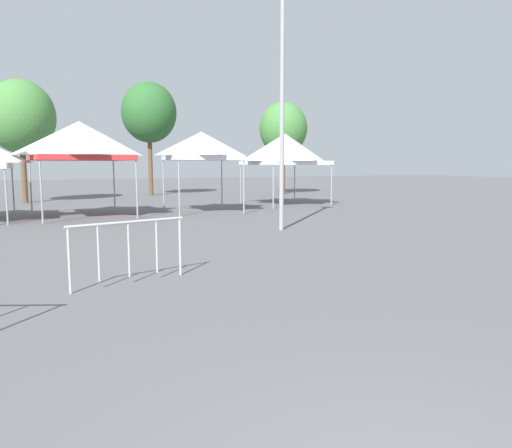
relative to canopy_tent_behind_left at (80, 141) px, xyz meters
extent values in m
cylinder|color=#9E9EA3|center=(-2.59, -1.64, -1.87)|extent=(0.06, 0.06, 2.08)
cylinder|color=#9E9EA3|center=(-2.39, 1.73, -1.87)|extent=(0.06, 0.06, 2.08)
cylinder|color=#9E9EA3|center=(-1.52, -1.75, -1.72)|extent=(0.06, 0.06, 2.37)
cylinder|color=#9E9EA3|center=(1.75, -1.52, -1.72)|extent=(0.06, 0.06, 2.37)
cylinder|color=#9E9EA3|center=(-1.75, 1.52, -1.72)|extent=(0.06, 0.06, 2.37)
cylinder|color=#9E9EA3|center=(1.52, 1.75, -1.72)|extent=(0.06, 0.06, 2.37)
pyramid|color=white|center=(0.00, 0.00, 0.10)|extent=(3.68, 3.68, 1.28)
cube|color=red|center=(0.00, 0.00, -0.64)|extent=(3.65, 3.65, 0.20)
cylinder|color=#9E9EA3|center=(3.36, -1.64, -1.71)|extent=(0.06, 0.06, 2.39)
cylinder|color=#9E9EA3|center=(6.05, -1.79, -1.71)|extent=(0.06, 0.06, 2.39)
cylinder|color=#9E9EA3|center=(3.50, 1.05, -1.71)|extent=(0.06, 0.06, 2.39)
cylinder|color=#9E9EA3|center=(6.19, 0.90, -1.71)|extent=(0.06, 0.06, 2.39)
pyramid|color=white|center=(4.78, -0.37, -0.03)|extent=(2.98, 2.98, 0.98)
cube|color=white|center=(4.78, -0.37, -0.62)|extent=(2.95, 2.95, 0.20)
cylinder|color=#9E9EA3|center=(8.30, -0.17, -1.81)|extent=(0.06, 0.06, 2.20)
cylinder|color=#9E9EA3|center=(11.62, -0.06, -1.81)|extent=(0.06, 0.06, 2.20)
cylinder|color=#9E9EA3|center=(8.18, 3.15, -1.81)|extent=(0.06, 0.06, 2.20)
cylinder|color=#9E9EA3|center=(11.51, 3.26, -1.81)|extent=(0.06, 0.06, 2.20)
pyramid|color=white|center=(9.90, 1.54, -0.03)|extent=(3.61, 3.61, 1.35)
cube|color=white|center=(9.90, 1.54, -0.81)|extent=(3.58, 3.58, 0.20)
cylinder|color=#9E9EA3|center=(5.01, -6.73, 0.61)|extent=(0.14, 0.14, 7.04)
cylinder|color=brown|center=(-1.84, 8.74, -1.35)|extent=(0.28, 0.28, 3.11)
ellipsoid|color=#47843D|center=(-1.84, 8.74, 1.59)|extent=(3.48, 3.48, 3.82)
cylinder|color=brown|center=(5.70, 11.86, -0.93)|extent=(0.28, 0.28, 3.95)
ellipsoid|color=#2D662D|center=(5.70, 11.86, 2.45)|extent=(3.52, 3.52, 3.87)
cylinder|color=brown|center=(14.24, 9.32, -1.33)|extent=(0.28, 0.28, 3.15)
ellipsoid|color=#47843D|center=(14.24, 9.32, 1.54)|extent=(3.25, 3.25, 3.58)
cylinder|color=#B7BABF|center=(-0.66, -11.51, -1.86)|extent=(2.05, 0.54, 0.05)
cylinder|color=#B7BABF|center=(0.31, -11.28, -2.38)|extent=(0.04, 0.04, 1.05)
cylinder|color=#B7BABF|center=(-1.63, -11.75, -2.38)|extent=(0.04, 0.04, 1.05)
cylinder|color=#B7BABF|center=(-0.15, -11.39, -2.33)|extent=(0.04, 0.04, 0.92)
cylinder|color=#B7BABF|center=(-0.66, -11.51, -2.33)|extent=(0.04, 0.04, 0.92)
cylinder|color=#B7BABF|center=(-1.17, -11.64, -2.33)|extent=(0.04, 0.04, 0.92)
camera|label=1|loc=(-2.32, -19.64, -0.90)|focal=33.86mm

